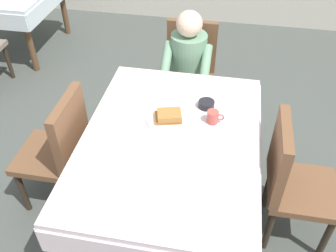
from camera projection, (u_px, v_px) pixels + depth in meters
ground_plane at (170, 210)px, 2.79m from camera, size 14.00×14.00×0.00m
dining_table_main at (170, 148)px, 2.36m from camera, size 1.12×1.52×0.74m
chair_diner at (190, 68)px, 3.32m from camera, size 0.44×0.45×0.93m
diner_person at (188, 63)px, 3.11m from camera, size 0.40×0.43×1.12m
chair_left_side at (60, 146)px, 2.55m from camera, size 0.45×0.44×0.93m
chair_right_side at (290, 177)px, 2.34m from camera, size 0.45×0.44×0.93m
plate_breakfast at (167, 119)px, 2.43m from camera, size 0.28×0.28×0.02m
breakfast_stack at (169, 116)px, 2.40m from camera, size 0.20×0.17×0.06m
cup_coffee at (213, 117)px, 2.39m from camera, size 0.11×0.08×0.08m
bowl_butter at (206, 104)px, 2.53m from camera, size 0.11×0.11×0.04m
fork_left_of_plate at (139, 118)px, 2.44m from camera, size 0.01×0.18×0.00m
knife_right_of_plate at (196, 125)px, 2.39m from camera, size 0.04×0.20×0.00m
spoon_near_edge at (150, 155)px, 2.19m from camera, size 0.15×0.03×0.00m
napkin_folded at (112, 131)px, 2.35m from camera, size 0.19×0.15×0.01m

